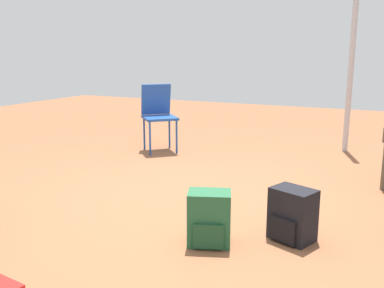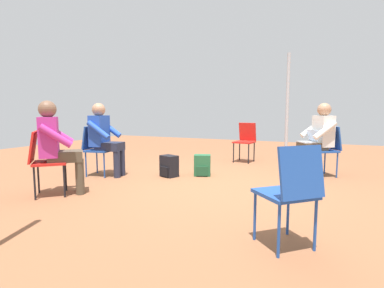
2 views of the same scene
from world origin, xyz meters
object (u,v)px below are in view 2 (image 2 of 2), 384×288
Objects in this scene: chair_southeast at (326,147)px; chair_southwest at (291,189)px; backpack_near_laptop_user at (169,167)px; chair_northwest at (44,158)px; person_in_magenta at (57,143)px; person_with_laptop at (318,136)px; person_in_blue at (104,135)px; backpack_by_empty_chair at (202,166)px; chair_east at (245,139)px; chair_north at (96,147)px.

chair_southeast and chair_southwest have the same top height.
backpack_near_laptop_user is at bearing 81.57° from chair_southeast.
person_in_magenta is (0.12, -0.12, 0.20)m from chair_northwest.
person_in_blue is at bearing 79.84° from person_with_laptop.
chair_northwest is at bearing 144.93° from backpack_by_empty_chair.
person_in_magenta reaches higher than chair_east.
chair_southwest reaches higher than backpack_by_empty_chair.
chair_southwest is at bearing 144.26° from person_with_laptop.
chair_northwest is 1.00× the size of chair_southeast.
chair_northwest is 3.10m from chair_southwest.
chair_southwest is 3.02m from person_with_laptop.
chair_north is 2.36× the size of backpack_by_empty_chair.
chair_northwest is 2.36× the size of backpack_by_empty_chair.
backpack_near_laptop_user is (-1.15, 2.41, -0.34)m from chair_southeast.
person_in_blue is (1.29, 0.11, 0.20)m from chair_northwest.
backpack_by_empty_chair is at bearing 104.01° from person_in_blue.
person_in_blue is at bearing 110.07° from chair_southwest.
person_in_blue is (0.03, -0.16, 0.20)m from chair_north.
backpack_near_laptop_user is at bearing 100.30° from person_in_blue.
person_in_blue reaches higher than chair_northwest.
backpack_by_empty_chair is (-1.71, 0.30, -0.34)m from chair_east.
chair_southwest is at bearing 54.71° from chair_north.
person_in_blue is 1.75m from backpack_by_empty_chair.
chair_north is at bearing 154.36° from person_in_magenta.
person_with_laptop reaches higher than chair_north.
chair_northwest is 2.36× the size of backpack_near_laptop_user.
person_with_laptop is 4.04m from person_in_magenta.
person_in_magenta is (-2.73, 3.21, 0.20)m from chair_southeast.
person_in_blue is (-2.41, 1.81, 0.20)m from chair_east.
person_with_laptop is at bearing 44.28° from chair_southwest.
backpack_near_laptop_user is at bearing 108.63° from person_in_magenta.
chair_east is at bearing 65.29° from chair_southwest.
backpack_by_empty_chair is (2.26, 1.69, -0.34)m from chair_southwest.
person_in_blue is at bearing 114.92° from backpack_by_empty_chair.
chair_southwest is (-3.97, -1.39, 0.00)m from chair_east.
chair_east is 1.77m from person_with_laptop.
chair_southeast is 2.13m from backpack_by_empty_chair.
chair_north is 0.69× the size of person_in_magenta.
backpack_by_empty_chair is (-0.85, 1.92, -0.34)m from chair_southeast.
chair_southwest is 0.69× the size of person_in_blue.
chair_north is at bearing 57.72° from chair_east.
chair_northwest is 4.21m from person_with_laptop.
person_in_magenta reaches higher than chair_northwest.
person_in_blue and person_in_magenta have the same top height.
person_with_laptop is at bearing 90.00° from chair_southeast.
person_in_magenta reaches higher than backpack_by_empty_chair.
person_with_laptop is (2.75, -3.18, 0.20)m from chair_northwest.
chair_east is at bearing 27.94° from chair_southeast.
person_with_laptop is at bearing 153.72° from chair_east.
person_with_laptop is at bearing -64.99° from backpack_near_laptop_user.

